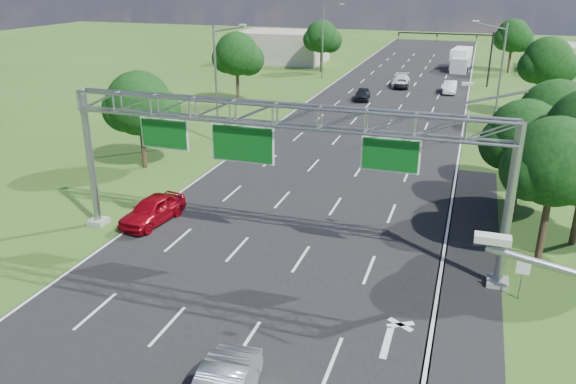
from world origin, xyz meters
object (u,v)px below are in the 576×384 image
at_px(sign_gantry, 277,127).
at_px(red_coupe, 153,210).
at_px(box_truck, 460,60).
at_px(regulatory_sign, 523,270).
at_px(traffic_signal, 463,46).

relative_size(sign_gantry, red_coupe, 4.97).
xyz_separation_m(red_coupe, box_truck, (14.96, 65.26, 0.73)).
relative_size(regulatory_sign, red_coupe, 0.44).
height_order(traffic_signal, box_truck, traffic_signal).
distance_m(sign_gantry, regulatory_sign, 13.25).
height_order(sign_gantry, regulatory_sign, sign_gantry).
distance_m(red_coupe, box_truck, 66.96).
distance_m(sign_gantry, traffic_signal, 53.51).
relative_size(sign_gantry, traffic_signal, 1.92).
distance_m(sign_gantry, red_coupe, 10.39).
distance_m(regulatory_sign, red_coupe, 20.54).
xyz_separation_m(traffic_signal, box_truck, (-0.52, 13.49, -3.64)).
bearing_deg(sign_gantry, box_truck, 84.31).
xyz_separation_m(regulatory_sign, traffic_signal, (-4.92, 54.02, 3.66)).
bearing_deg(traffic_signal, red_coupe, -106.65).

